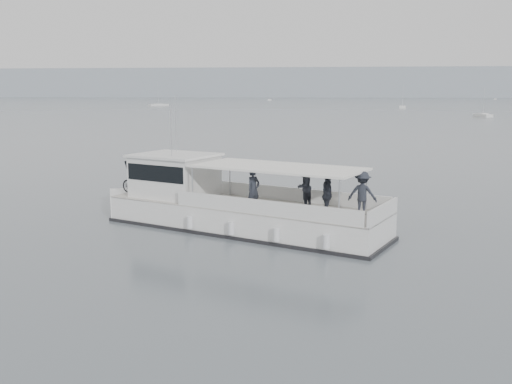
# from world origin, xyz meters

# --- Properties ---
(ground) EXTENTS (1400.00, 1400.00, 0.00)m
(ground) POSITION_xyz_m (0.00, 0.00, 0.00)
(ground) COLOR #545E63
(ground) RESTS_ON ground
(headland) EXTENTS (1400.00, 90.00, 28.00)m
(headland) POSITION_xyz_m (0.00, 560.00, 14.00)
(headland) COLOR #939EA8
(headland) RESTS_ON ground
(tour_boat) EXTENTS (13.03, 7.88, 5.67)m
(tour_boat) POSITION_xyz_m (-5.77, -1.74, 0.93)
(tour_boat) COLOR white
(tour_boat) RESTS_ON ground
(moored_fleet) EXTENTS (412.47, 366.01, 9.63)m
(moored_fleet) POSITION_xyz_m (-36.82, 179.75, 0.36)
(moored_fleet) COLOR white
(moored_fleet) RESTS_ON ground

